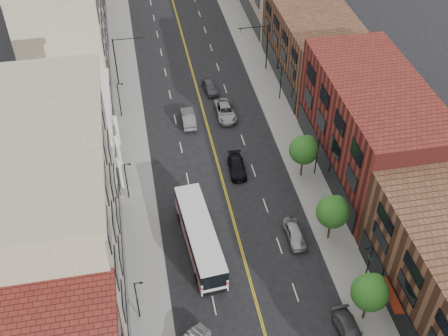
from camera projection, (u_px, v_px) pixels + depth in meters
sidewalk_left at (132, 138)px, 72.09m from camera, size 4.00×110.00×0.15m
sidewalk_right at (282, 120)px, 74.89m from camera, size 4.00×110.00×0.15m
bldg_l_tanoffice at (57, 221)px, 49.03m from camera, size 10.00×22.00×18.00m
bldg_l_white at (70, 139)px, 65.57m from camera, size 10.00×14.00×8.00m
bldg_l_far_a at (65, 32)px, 74.73m from camera, size 10.00×20.00×18.00m
bldg_r_mid at (370, 129)px, 63.86m from camera, size 10.00×22.00×12.00m
bldg_r_far_a at (313, 46)px, 79.95m from camera, size 10.00×20.00×10.00m
tree_r_1 at (371, 291)px, 49.40m from camera, size 3.40×3.40×5.59m
tree_r_2 at (333, 211)px, 56.74m from camera, size 3.40×3.40×5.59m
tree_r_3 at (304, 149)px, 64.09m from camera, size 3.40×3.40×5.59m
lamp_l_1 at (137, 298)px, 50.20m from camera, size 0.81×0.55×5.05m
lamp_l_2 at (127, 179)px, 61.96m from camera, size 0.81×0.55×5.05m
lamp_l_3 at (119, 98)px, 73.71m from camera, size 0.81×0.55×5.05m
lamp_r_1 at (369, 262)px, 53.27m from camera, size 0.81×0.55×5.05m
lamp_r_2 at (317, 155)px, 65.02m from camera, size 0.81×0.55×5.05m
lamp_r_3 at (281, 81)px, 76.78m from camera, size 0.81×0.55×5.05m
signal_mast_left at (120, 56)px, 78.57m from camera, size 4.49×0.18×7.20m
signal_mast_right at (262, 42)px, 81.44m from camera, size 4.49×0.18×7.20m
city_bus at (200, 235)px, 57.29m from camera, size 3.71×12.67×3.22m
car_parked_mid at (350, 332)px, 50.25m from camera, size 2.25×4.93×1.40m
car_parked_far at (295, 234)px, 58.88m from camera, size 1.82×4.47×1.52m
car_lane_behind at (188, 118)px, 74.11m from camera, size 1.79×4.91×1.61m
car_lane_a at (237, 167)px, 66.97m from camera, size 2.15×4.79×1.36m
car_lane_b at (225, 111)px, 75.28m from camera, size 2.58×5.49×1.52m
car_lane_c at (210, 87)px, 79.73m from camera, size 2.18×4.38×1.44m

